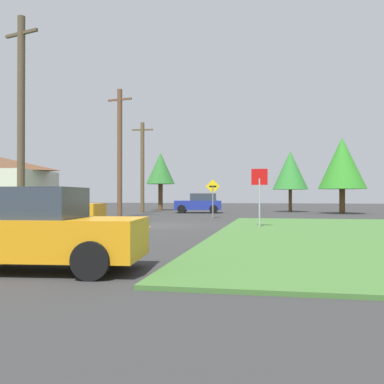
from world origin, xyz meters
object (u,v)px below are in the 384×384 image
Objects in this scene: car_behind_on_main_road at (27,229)px; oak_tree_right at (290,170)px; car_approaching_junction at (200,203)px; parked_car_near_building at (62,207)px; utility_pole_near at (21,121)px; stop_sign at (259,187)px; pine_tree_center at (342,163)px; oak_tree_left at (161,169)px; utility_pole_mid at (120,152)px; direction_sign at (213,194)px; utility_pole_far at (142,166)px.

oak_tree_right reaches higher than car_behind_on_main_road.
parked_car_near_building is (-5.34, -13.47, 0.00)m from car_approaching_junction.
parked_car_near_building is 0.49× the size of utility_pole_near.
car_behind_on_main_road is at bearing 86.37° from car_approaching_junction.
parked_car_near_building is at bearing 109.50° from car_behind_on_main_road.
stop_sign is at bearing 64.92° from car_behind_on_main_road.
stop_sign is 20.06m from oak_tree_right.
utility_pole_near reaches higher than oak_tree_right.
car_approaching_junction is 0.66× the size of pine_tree_center.
utility_pole_near is 1.59× the size of oak_tree_left.
utility_pole_mid reaches higher than oak_tree_left.
car_approaching_junction is (-1.40, 27.80, -0.00)m from car_behind_on_main_road.
car_behind_on_main_road is 27.83m from car_approaching_junction.
direction_sign is at bearing 33.60° from parked_car_near_building.
oak_tree_left reaches higher than direction_sign.
pine_tree_center is (15.48, 8.41, -0.38)m from utility_pole_mid.
car_approaching_junction is at bearing 67.16° from parked_car_near_building.
oak_tree_right is at bearing 66.20° from direction_sign.
car_behind_on_main_road is at bearing -79.45° from oak_tree_left.
oak_tree_left is (-0.67, 13.08, -0.36)m from utility_pole_mid.
stop_sign is 0.59× the size of car_behind_on_main_road.
oak_tree_left is (-0.50, 24.31, -0.55)m from utility_pole_near.
car_behind_on_main_road is at bearing -92.54° from direction_sign.
utility_pole_near reaches higher than pine_tree_center.
oak_tree_left is (-6.14, 32.97, 3.23)m from car_behind_on_main_road.
oak_tree_right is at bearing 62.77° from utility_pole_near.
car_behind_on_main_road is 27.98m from utility_pole_far.
utility_pole_near reaches higher than parked_car_near_building.
stop_sign reaches higher than car_behind_on_main_road.
car_approaching_junction is 8.52m from direction_sign.
car_behind_on_main_road is 0.50× the size of utility_pole_near.
utility_pole_near is 25.12m from pine_tree_center.
pine_tree_center is at bearing -16.11° from oak_tree_left.
oak_tree_right is (5.23, 11.86, 2.13)m from direction_sign.
stop_sign reaches higher than car_approaching_junction.
car_behind_on_main_road is 1.11× the size of car_approaching_junction.
pine_tree_center is at bearing 4.21° from utility_pole_far.
oak_tree_right is (-3.91, 3.17, -0.33)m from pine_tree_center.
oak_tree_right reaches higher than parked_car_near_building.
utility_pole_far is at bearing 97.06° from car_behind_on_main_road.
parked_car_near_building is at bearing 101.04° from utility_pole_near.
direction_sign is (7.01, -7.50, -2.34)m from utility_pole_far.
utility_pole_far is 13.00m from oak_tree_right.
car_behind_on_main_road is at bearing -77.24° from utility_pole_far.
utility_pole_near reaches higher than utility_pole_far.
utility_pole_mid is at bearing 75.92° from parked_car_near_building.
stop_sign is 0.49× the size of oak_tree_right.
stop_sign reaches higher than direction_sign.
direction_sign is (7.61, 5.29, 0.74)m from parked_car_near_building.
stop_sign is 0.43× the size of pine_tree_center.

